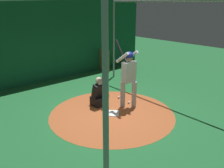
{
  "coord_description": "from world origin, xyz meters",
  "views": [
    {
      "loc": [
        4.9,
        -4.25,
        3.17
      ],
      "look_at": [
        0.0,
        0.0,
        0.95
      ],
      "focal_mm": 37.75,
      "sensor_mm": 36.0,
      "label": 1
    }
  ],
  "objects_px": {
    "catcher": "(99,95)",
    "bat_rack": "(102,60)",
    "home_plate": "(112,113)",
    "baseball_1": "(119,97)",
    "batter": "(129,74)",
    "baseball_0": "(129,102)",
    "baseball_2": "(101,103)"
  },
  "relations": [
    {
      "from": "batter",
      "to": "catcher",
      "type": "distance_m",
      "value": 1.18
    },
    {
      "from": "baseball_0",
      "to": "baseball_2",
      "type": "bearing_deg",
      "value": -127.6
    },
    {
      "from": "batter",
      "to": "baseball_0",
      "type": "relative_size",
      "value": 28.98
    },
    {
      "from": "baseball_1",
      "to": "bat_rack",
      "type": "bearing_deg",
      "value": 150.21
    },
    {
      "from": "baseball_1",
      "to": "baseball_2",
      "type": "distance_m",
      "value": 0.78
    },
    {
      "from": "catcher",
      "to": "baseball_2",
      "type": "bearing_deg",
      "value": 104.96
    },
    {
      "from": "batter",
      "to": "baseball_0",
      "type": "xyz_separation_m",
      "value": [
        -0.15,
        0.2,
        -1.06
      ]
    },
    {
      "from": "bat_rack",
      "to": "baseball_2",
      "type": "xyz_separation_m",
      "value": [
        3.37,
        -2.71,
        -0.45
      ]
    },
    {
      "from": "bat_rack",
      "to": "baseball_2",
      "type": "relative_size",
      "value": 15.95
    },
    {
      "from": "home_plate",
      "to": "baseball_0",
      "type": "height_order",
      "value": "baseball_0"
    },
    {
      "from": "baseball_0",
      "to": "home_plate",
      "type": "bearing_deg",
      "value": -78.09
    },
    {
      "from": "baseball_1",
      "to": "baseball_2",
      "type": "height_order",
      "value": "same"
    },
    {
      "from": "batter",
      "to": "bat_rack",
      "type": "distance_m",
      "value": 4.67
    },
    {
      "from": "home_plate",
      "to": "baseball_0",
      "type": "bearing_deg",
      "value": 101.91
    },
    {
      "from": "batter",
      "to": "catcher",
      "type": "bearing_deg",
      "value": -136.75
    },
    {
      "from": "catcher",
      "to": "baseball_0",
      "type": "distance_m",
      "value": 1.05
    },
    {
      "from": "catcher",
      "to": "baseball_2",
      "type": "height_order",
      "value": "catcher"
    },
    {
      "from": "catcher",
      "to": "baseball_1",
      "type": "height_order",
      "value": "catcher"
    },
    {
      "from": "batter",
      "to": "catcher",
      "type": "relative_size",
      "value": 2.19
    },
    {
      "from": "baseball_2",
      "to": "home_plate",
      "type": "bearing_deg",
      "value": -13.96
    },
    {
      "from": "batter",
      "to": "baseball_2",
      "type": "xyz_separation_m",
      "value": [
        -0.71,
        -0.53,
        -1.06
      ]
    },
    {
      "from": "home_plate",
      "to": "batter",
      "type": "xyz_separation_m",
      "value": [
        -0.04,
        0.71,
        1.09
      ]
    },
    {
      "from": "catcher",
      "to": "bat_rack",
      "type": "relative_size",
      "value": 0.83
    },
    {
      "from": "batter",
      "to": "baseball_0",
      "type": "height_order",
      "value": "batter"
    },
    {
      "from": "home_plate",
      "to": "baseball_1",
      "type": "xyz_separation_m",
      "value": [
        -0.75,
        0.97,
        0.03
      ]
    },
    {
      "from": "bat_rack",
      "to": "baseball_0",
      "type": "relative_size",
      "value": 15.95
    },
    {
      "from": "catcher",
      "to": "batter",
      "type": "bearing_deg",
      "value": 43.25
    },
    {
      "from": "bat_rack",
      "to": "baseball_1",
      "type": "relative_size",
      "value": 15.95
    },
    {
      "from": "baseball_0",
      "to": "baseball_2",
      "type": "xyz_separation_m",
      "value": [
        -0.56,
        -0.73,
        0.0
      ]
    },
    {
      "from": "batter",
      "to": "bat_rack",
      "type": "height_order",
      "value": "batter"
    },
    {
      "from": "baseball_0",
      "to": "baseball_1",
      "type": "distance_m",
      "value": 0.56
    },
    {
      "from": "baseball_0",
      "to": "batter",
      "type": "bearing_deg",
      "value": -52.73
    }
  ]
}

